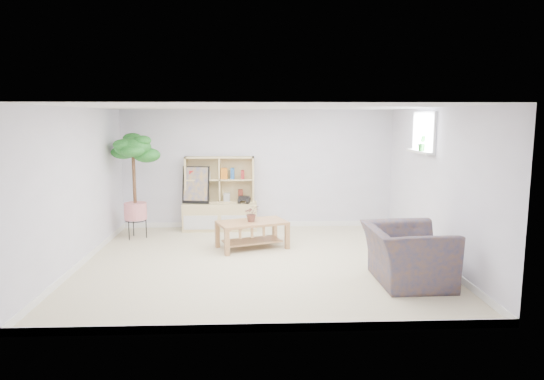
{
  "coord_description": "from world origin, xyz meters",
  "views": [
    {
      "loc": [
        -0.13,
        -7.34,
        2.26
      ],
      "look_at": [
        0.19,
        0.15,
        1.12
      ],
      "focal_mm": 32.0,
      "sensor_mm": 36.0,
      "label": 1
    }
  ],
  "objects_px": {
    "storage_unit": "(220,194)",
    "coffee_table": "(252,235)",
    "armchair": "(407,251)",
    "floor_tree": "(134,186)"
  },
  "relations": [
    {
      "from": "storage_unit",
      "to": "coffee_table",
      "type": "relative_size",
      "value": 1.27
    },
    {
      "from": "coffee_table",
      "to": "floor_tree",
      "type": "xyz_separation_m",
      "value": [
        -2.17,
        0.8,
        0.75
      ]
    },
    {
      "from": "storage_unit",
      "to": "floor_tree",
      "type": "bearing_deg",
      "value": -158.2
    },
    {
      "from": "coffee_table",
      "to": "armchair",
      "type": "height_order",
      "value": "armchair"
    },
    {
      "from": "storage_unit",
      "to": "floor_tree",
      "type": "distance_m",
      "value": 1.67
    },
    {
      "from": "armchair",
      "to": "floor_tree",
      "type": "bearing_deg",
      "value": 56.84
    },
    {
      "from": "floor_tree",
      "to": "armchair",
      "type": "distance_m",
      "value": 5.06
    },
    {
      "from": "coffee_table",
      "to": "armchair",
      "type": "xyz_separation_m",
      "value": [
        2.12,
        -1.84,
        0.21
      ]
    },
    {
      "from": "floor_tree",
      "to": "coffee_table",
      "type": "bearing_deg",
      "value": -20.15
    },
    {
      "from": "floor_tree",
      "to": "armchair",
      "type": "height_order",
      "value": "floor_tree"
    }
  ]
}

